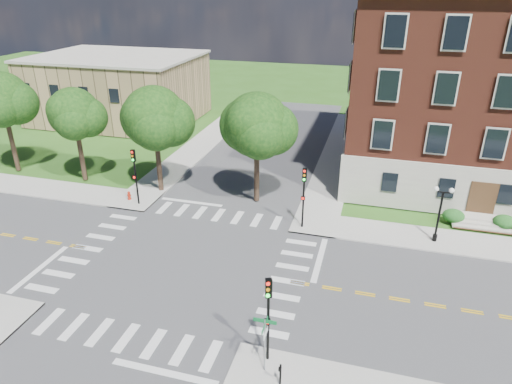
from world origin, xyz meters
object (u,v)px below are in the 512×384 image
(traffic_signal_se, at_px, (268,310))
(traffic_signal_nw, at_px, (135,170))
(twin_lamp_west, at_px, (440,211))
(fire_hydrant, at_px, (129,196))
(push_button_post, at_px, (280,374))
(street_sign_pole, at_px, (265,335))
(traffic_signal_ne, at_px, (304,190))

(traffic_signal_se, relative_size, traffic_signal_nw, 1.00)
(traffic_signal_nw, relative_size, twin_lamp_west, 1.13)
(traffic_signal_se, relative_size, fire_hydrant, 6.40)
(push_button_post, bearing_deg, street_sign_pole, 144.60)
(push_button_post, bearing_deg, twin_lamp_west, 63.18)
(traffic_signal_se, relative_size, street_sign_pole, 1.55)
(traffic_signal_ne, relative_size, push_button_post, 4.00)
(traffic_signal_ne, height_order, twin_lamp_west, traffic_signal_ne)
(traffic_signal_ne, xyz_separation_m, push_button_post, (1.70, -15.02, -2.39))
(traffic_signal_nw, xyz_separation_m, street_sign_pole, (14.73, -14.59, -0.88))
(traffic_signal_ne, height_order, traffic_signal_nw, same)
(twin_lamp_west, height_order, street_sign_pole, twin_lamp_west)
(push_button_post, height_order, fire_hydrant, push_button_post)
(traffic_signal_ne, distance_m, twin_lamp_west, 9.62)
(twin_lamp_west, bearing_deg, push_button_post, -116.82)
(traffic_signal_nw, relative_size, push_button_post, 4.00)
(street_sign_pole, distance_m, push_button_post, 1.88)
(traffic_signal_se, xyz_separation_m, traffic_signal_ne, (-0.75, 13.64, 0.00))
(traffic_signal_se, distance_m, street_sign_pole, 1.14)
(traffic_signal_se, height_order, fire_hydrant, traffic_signal_se)
(traffic_signal_se, height_order, traffic_signal_nw, same)
(traffic_signal_se, xyz_separation_m, traffic_signal_nw, (-14.70, 13.85, 0.00))
(traffic_signal_se, bearing_deg, street_sign_pole, -86.97)
(twin_lamp_west, relative_size, street_sign_pole, 1.36)
(traffic_signal_ne, bearing_deg, twin_lamp_west, 3.37)
(twin_lamp_west, bearing_deg, street_sign_pole, -120.48)
(traffic_signal_se, xyz_separation_m, street_sign_pole, (0.04, -0.73, -0.88))
(twin_lamp_west, height_order, push_button_post, twin_lamp_west)
(push_button_post, bearing_deg, traffic_signal_se, 124.54)
(twin_lamp_west, relative_size, fire_hydrant, 5.64)
(traffic_signal_se, bearing_deg, traffic_signal_nw, 136.69)
(traffic_signal_nw, bearing_deg, push_button_post, -44.24)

